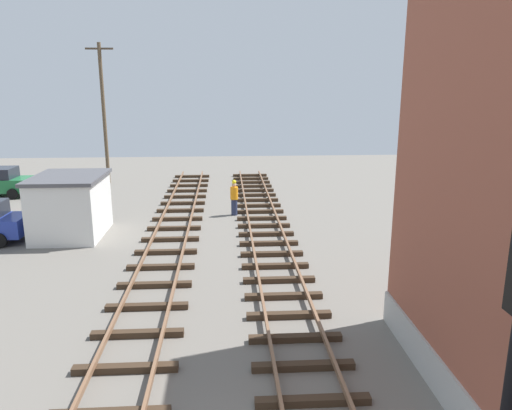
{
  "coord_description": "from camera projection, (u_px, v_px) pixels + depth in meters",
  "views": [
    {
      "loc": [
        -0.93,
        -6.38,
        6.69
      ],
      "look_at": [
        0.23,
        11.94,
        2.14
      ],
      "focal_mm": 34.33,
      "sensor_mm": 36.0,
      "label": 1
    }
  ],
  "objects": [
    {
      "name": "utility_pole_far",
      "position": [
        104.0,
        112.0,
        32.84
      ],
      "size": [
        1.8,
        0.24,
        9.33
      ],
      "color": "brown",
      "rests_on": "ground"
    },
    {
      "name": "track_worker_foreground",
      "position": [
        234.0,
        198.0,
        25.46
      ],
      "size": [
        0.4,
        0.4,
        1.87
      ],
      "color": "#262D4C",
      "rests_on": "ground"
    },
    {
      "name": "control_hut",
      "position": [
        70.0,
        206.0,
        21.91
      ],
      "size": [
        3.0,
        3.8,
        2.76
      ],
      "color": "silver",
      "rests_on": "ground"
    }
  ]
}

